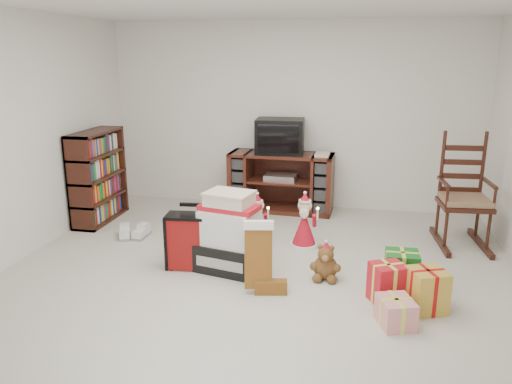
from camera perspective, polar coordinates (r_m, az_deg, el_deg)
room at (r=4.40m, az=0.13°, el=4.86°), size 5.01×5.01×2.51m
tv_stand at (r=6.74m, az=2.87°, el=1.15°), size 1.40×0.56×0.79m
bookshelf at (r=6.59m, az=-17.59°, el=1.53°), size 0.31×0.94×1.15m
rocking_chair at (r=5.99m, az=22.56°, el=-1.42°), size 0.58×0.89×1.30m
gift_pile at (r=4.89m, az=-3.01°, el=-5.13°), size 0.70×0.57×0.78m
red_suitcase at (r=4.98m, az=-7.58°, el=-5.58°), size 0.44×0.26×0.65m
stocking at (r=4.44m, az=0.27°, el=-7.39°), size 0.33×0.19×0.67m
teddy_bear at (r=4.79m, az=7.95°, el=-8.18°), size 0.23×0.20×0.34m
santa_figurine at (r=5.51m, az=5.53°, el=-3.91°), size 0.30×0.29×0.62m
mrs_claus_figurine at (r=5.58m, az=0.16°, el=-3.73°), size 0.29×0.27×0.58m
sneaker_pair at (r=5.99m, az=-13.87°, el=-4.59°), size 0.37×0.32×0.10m
gift_cluster at (r=4.48m, az=15.91°, el=-10.48°), size 0.62×0.95×0.29m
crt_television at (r=6.62m, az=2.75°, el=6.40°), size 0.64×0.48×0.46m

